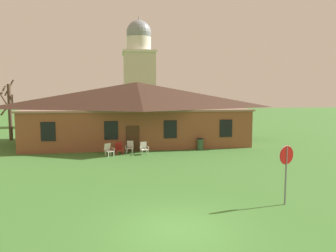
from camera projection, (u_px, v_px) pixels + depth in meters
ground_plane at (177, 230)px, 10.53m from camera, size 200.00×200.00×0.00m
brick_building at (137, 112)px, 30.20m from camera, size 20.23×10.40×5.87m
dome_tower at (139, 75)px, 49.09m from camera, size 5.18×5.18×17.21m
stop_sign at (286, 163)px, 12.80m from camera, size 0.77×0.29×2.50m
lawn_chair_by_porch at (109, 150)px, 23.35m from camera, size 0.84×0.87×0.96m
lawn_chair_near_door at (119, 148)px, 23.97m from camera, size 0.70×0.74×0.96m
lawn_chair_left_end at (130, 147)px, 24.73m from camera, size 0.72×0.77×0.96m
lawn_chair_middle at (144, 148)px, 24.05m from camera, size 0.71×0.75×0.96m
bare_tree_beside_building at (9, 109)px, 31.42m from camera, size 1.64×2.13×6.21m
trash_bin at (200, 144)px, 26.05m from camera, size 0.56×0.56×0.98m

